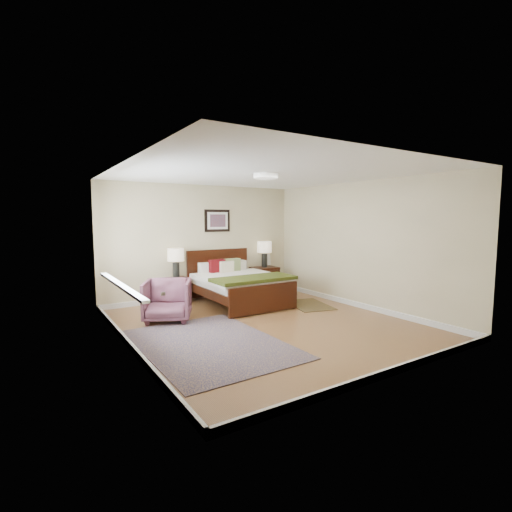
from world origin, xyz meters
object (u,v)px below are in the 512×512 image
object	(u,v)px
lamp_right	(264,249)
bed	(238,281)
nightstand_left	(177,284)
lamp_left	(176,257)
armchair	(168,300)
nightstand_right	(265,277)
rug_persian	(210,344)

from	to	relation	value
lamp_right	bed	bearing A→B (deg)	-147.44
nightstand_left	lamp_left	bearing A→B (deg)	90.00
lamp_left	lamp_right	bearing A→B (deg)	0.00
lamp_right	armchair	world-z (taller)	lamp_right
armchair	nightstand_right	bearing A→B (deg)	49.46
bed	nightstand_right	size ratio (longest dim) A/B	3.20
nightstand_left	lamp_left	xyz separation A→B (m)	(0.00, 0.02, 0.55)
lamp_right	rug_persian	bearing A→B (deg)	-135.38
lamp_left	rug_persian	size ratio (longest dim) A/B	0.24
lamp_left	rug_persian	xyz separation A→B (m)	(-0.51, -2.68, -0.96)
nightstand_right	lamp_left	world-z (taller)	lamp_left
nightstand_right	lamp_right	distance (m)	0.66
nightstand_left	armchair	distance (m)	1.32
bed	armchair	distance (m)	1.74
lamp_left	nightstand_left	bearing A→B (deg)	-90.00
nightstand_left	lamp_left	size ratio (longest dim) A/B	0.88
nightstand_right	lamp_left	bearing A→B (deg)	179.63
nightstand_left	armchair	world-z (taller)	armchair
armchair	rug_persian	bearing A→B (deg)	-59.46
nightstand_right	rug_persian	distance (m)	3.83
bed	armchair	bearing A→B (deg)	-164.62
lamp_left	nightstand_right	bearing A→B (deg)	-0.37
bed	lamp_right	distance (m)	1.46
lamp_right	nightstand_left	bearing A→B (deg)	-179.49
rug_persian	lamp_left	bearing A→B (deg)	78.31
lamp_left	bed	bearing A→B (deg)	-34.42
nightstand_left	bed	bearing A→B (deg)	-33.69
bed	lamp_left	distance (m)	1.38
bed	armchair	world-z (taller)	bed
bed	rug_persian	bearing A→B (deg)	-128.87
nightstand_left	nightstand_right	xyz separation A→B (m)	(2.21, 0.01, -0.04)
lamp_left	armchair	xyz separation A→B (m)	(-0.60, -1.19, -0.61)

